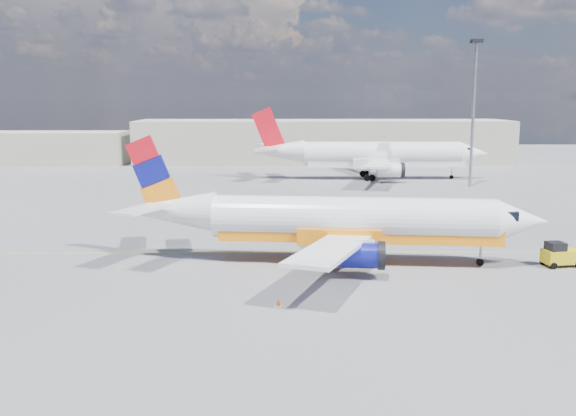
{
  "coord_description": "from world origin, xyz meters",
  "views": [
    {
      "loc": [
        -3.33,
        -47.4,
        12.43
      ],
      "look_at": [
        -2.62,
        3.84,
        3.5
      ],
      "focal_mm": 40.0,
      "sensor_mm": 36.0,
      "label": 1
    }
  ],
  "objects_px": {
    "gse_tug": "(560,255)",
    "traffic_cone": "(278,302)",
    "second_jet": "(374,155)",
    "main_jet": "(339,221)"
  },
  "relations": [
    {
      "from": "main_jet",
      "to": "second_jet",
      "type": "bearing_deg",
      "value": 84.88
    },
    {
      "from": "second_jet",
      "to": "gse_tug",
      "type": "height_order",
      "value": "second_jet"
    },
    {
      "from": "gse_tug",
      "to": "second_jet",
      "type": "bearing_deg",
      "value": 87.74
    },
    {
      "from": "gse_tug",
      "to": "traffic_cone",
      "type": "bearing_deg",
      "value": -166.12
    },
    {
      "from": "main_jet",
      "to": "second_jet",
      "type": "height_order",
      "value": "second_jet"
    },
    {
      "from": "main_jet",
      "to": "traffic_cone",
      "type": "distance_m",
      "value": 11.66
    },
    {
      "from": "second_jet",
      "to": "traffic_cone",
      "type": "xyz_separation_m",
      "value": [
        -14.56,
        -60.15,
        -3.38
      ]
    },
    {
      "from": "second_jet",
      "to": "traffic_cone",
      "type": "bearing_deg",
      "value": -103.27
    },
    {
      "from": "second_jet",
      "to": "gse_tug",
      "type": "xyz_separation_m",
      "value": [
        6.31,
        -51.21,
        -2.76
      ]
    },
    {
      "from": "main_jet",
      "to": "second_jet",
      "type": "relative_size",
      "value": 0.88
    }
  ]
}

